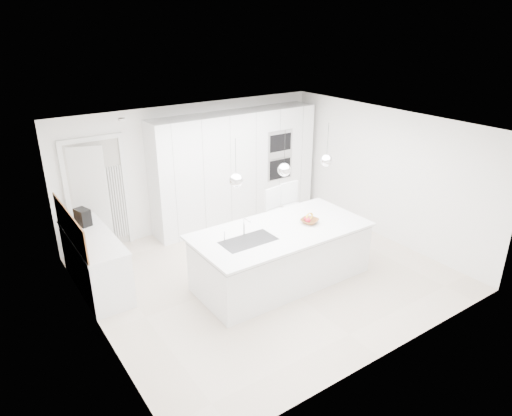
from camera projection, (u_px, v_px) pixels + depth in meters
floor at (266, 274)px, 7.71m from camera, size 5.50×5.50×0.00m
wall_back at (194, 166)px, 9.13m from camera, size 5.50×0.00×5.50m
wall_left at (91, 252)px, 5.79m from camera, size 0.00×5.00×5.00m
ceiling at (267, 127)px, 6.75m from camera, size 5.50×5.50×0.00m
tall_cabinets at (236, 168)px, 9.36m from camera, size 3.60×0.60×2.30m
oven_stack at (280, 155)px, 9.52m from camera, size 0.62×0.04×1.05m
doorway_frame at (98, 197)px, 8.18m from camera, size 1.11×0.08×2.13m
hallway_door at (85, 202)px, 8.01m from camera, size 0.76×0.38×2.00m
radiator at (117, 203)px, 8.40m from camera, size 0.32×0.04×1.40m
left_base_cabinets at (96, 263)px, 7.18m from camera, size 0.60×1.80×0.86m
left_worktop at (92, 237)px, 7.00m from camera, size 0.62×1.82×0.04m
oak_backsplash at (69, 226)px, 6.75m from camera, size 0.02×1.80×0.50m
island_base at (282, 257)px, 7.37m from camera, size 2.80×1.20×0.86m
island_worktop at (281, 230)px, 7.23m from camera, size 2.84×1.40×0.04m
island_sink at (248, 246)px, 6.88m from camera, size 0.84×0.44×0.18m
island_tap at (244, 226)px, 6.97m from camera, size 0.02×0.02×0.30m
pendant_left at (236, 180)px, 6.36m from camera, size 0.20×0.20×0.20m
pendant_mid at (284, 170)px, 6.80m from camera, size 0.20×0.20×0.20m
pendant_right at (327, 161)px, 7.24m from camera, size 0.20×0.20×0.20m
fruit_bowl at (310, 221)px, 7.43m from camera, size 0.37×0.37×0.07m
espresso_machine at (83, 217)px, 7.32m from camera, size 0.23×0.30×0.28m
bar_stool_left at (278, 221)px, 8.25m from camera, size 0.47×0.60×1.19m
bar_stool_right at (294, 216)px, 8.44m from camera, size 0.40×0.56×1.21m
apple_a at (307, 219)px, 7.42m from camera, size 0.07×0.07×0.07m
apple_b at (308, 220)px, 7.37m from camera, size 0.09×0.09×0.09m
apple_c at (306, 219)px, 7.44m from camera, size 0.07×0.07×0.07m
apple_extra_3 at (308, 220)px, 7.36m from camera, size 0.09×0.09×0.09m
banana_bunch at (309, 216)px, 7.42m from camera, size 0.23×0.16×0.20m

